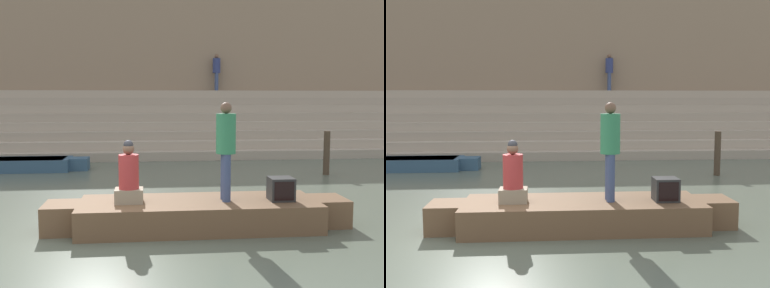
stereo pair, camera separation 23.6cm
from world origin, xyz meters
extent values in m
plane|color=#566051|center=(0.00, 0.00, 0.00)|extent=(120.00, 120.00, 0.00)
cube|color=tan|center=(0.00, 11.56, 0.17)|extent=(36.00, 4.91, 0.34)
cube|color=#B2A28D|center=(0.00, 11.86, 0.50)|extent=(36.00, 4.29, 0.34)
cube|color=tan|center=(0.00, 12.17, 0.84)|extent=(36.00, 3.68, 0.34)
cube|color=#B2A28D|center=(0.00, 12.48, 1.17)|extent=(36.00, 3.07, 0.34)
cube|color=tan|center=(0.00, 12.78, 1.51)|extent=(36.00, 2.45, 0.34)
cube|color=#B2A28D|center=(0.00, 13.09, 1.84)|extent=(36.00, 1.84, 0.34)
cube|color=tan|center=(0.00, 13.40, 2.18)|extent=(36.00, 1.23, 0.34)
cube|color=#B2A28D|center=(0.00, 13.70, 2.51)|extent=(36.00, 0.61, 0.34)
cube|color=#937A60|center=(0.00, 14.61, 3.83)|extent=(34.20, 1.20, 7.65)
cube|color=brown|center=(0.00, 13.99, 0.30)|extent=(34.20, 0.12, 0.60)
cube|color=brown|center=(1.81, 0.51, 0.25)|extent=(4.26, 1.42, 0.50)
cube|color=#993328|center=(1.81, 0.51, 0.48)|extent=(3.92, 1.32, 0.05)
cube|color=brown|center=(4.24, 0.51, 0.25)|extent=(0.60, 0.78, 0.50)
cube|color=brown|center=(-0.62, 0.51, 0.25)|extent=(0.60, 0.78, 0.50)
cylinder|color=olive|center=(1.17, 1.32, 0.40)|extent=(2.97, 0.04, 0.04)
cylinder|color=#3D4C75|center=(2.29, 0.57, 0.93)|extent=(0.15, 0.15, 0.85)
cylinder|color=#3D4C75|center=(2.29, 0.37, 0.93)|extent=(0.15, 0.15, 0.85)
cylinder|color=#338456|center=(2.29, 0.47, 1.71)|extent=(0.35, 0.35, 0.71)
sphere|color=brown|center=(2.29, 0.47, 2.16)|extent=(0.20, 0.20, 0.20)
cube|color=gray|center=(0.57, 0.48, 0.63)|extent=(0.49, 0.39, 0.25)
cylinder|color=#B23333|center=(0.57, 0.48, 1.05)|extent=(0.35, 0.35, 0.60)
sphere|color=brown|center=(0.57, 0.48, 1.45)|extent=(0.20, 0.20, 0.20)
sphere|color=#333338|center=(0.57, 0.48, 1.52)|extent=(0.17, 0.17, 0.17)
cube|color=#2D2D2D|center=(3.29, 0.39, 0.71)|extent=(0.43, 0.40, 0.41)
cube|color=black|center=(3.29, 0.18, 0.71)|extent=(0.35, 0.02, 0.33)
cube|color=#33516B|center=(-3.67, 7.44, 0.20)|extent=(4.15, 1.21, 0.39)
cube|color=#2D2D2D|center=(-3.67, 7.44, 0.37)|extent=(3.82, 1.11, 0.05)
cube|color=#33516B|center=(-1.30, 7.44, 0.20)|extent=(0.58, 0.67, 0.39)
cylinder|color=#473828|center=(6.34, 5.71, 0.67)|extent=(0.19, 0.19, 1.34)
cylinder|color=#3D4C75|center=(4.19, 13.80, 3.09)|extent=(0.15, 0.15, 0.82)
cylinder|color=#3D4C75|center=(4.19, 13.61, 3.09)|extent=(0.15, 0.15, 0.82)
cylinder|color=navy|center=(4.19, 13.70, 3.84)|extent=(0.36, 0.36, 0.68)
sphere|color=brown|center=(4.19, 13.70, 4.28)|extent=(0.19, 0.19, 0.19)
camera|label=1|loc=(0.89, -7.37, 2.34)|focal=42.00mm
camera|label=2|loc=(1.13, -7.39, 2.34)|focal=42.00mm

